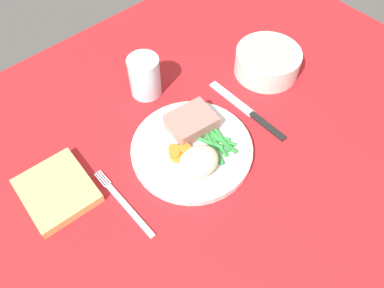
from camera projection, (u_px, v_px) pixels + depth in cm
name	position (u px, v px, depth cm)	size (l,w,h in cm)	color
dining_table	(199.00, 149.00, 73.95)	(120.00, 90.00, 2.00)	red
dinner_plate	(192.00, 150.00, 71.74)	(23.03, 23.03, 1.60)	white
meat_portion	(191.00, 122.00, 72.59)	(8.63, 6.92, 3.11)	#B2756B
mashed_potatoes	(199.00, 162.00, 66.93)	(7.55, 6.26, 3.84)	beige
carrot_slices	(178.00, 152.00, 69.76)	(4.39, 3.90, 1.29)	orange
green_beans	(215.00, 141.00, 71.43)	(5.79, 9.96, 0.89)	#2D8C38
fork	(124.00, 203.00, 65.85)	(1.44, 16.60, 0.40)	silver
knife	(248.00, 111.00, 78.04)	(1.70, 20.50, 0.64)	black
water_glass	(145.00, 79.00, 78.53)	(6.54, 6.54, 8.87)	silver
salad_bowl	(268.00, 61.00, 82.66)	(14.16, 14.16, 5.49)	silver
napkin	(57.00, 190.00, 66.47)	(11.42, 12.95, 1.88)	#DBBC6B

